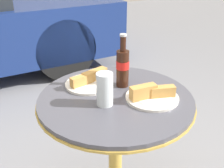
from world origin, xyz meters
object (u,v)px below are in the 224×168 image
at_px(bistro_table, 116,126).
at_px(lunch_plate_far, 89,81).
at_px(lunch_plate_near, 152,95).
at_px(drinking_glass, 105,91).
at_px(cola_bottle_left, 123,66).

height_order(bistro_table, lunch_plate_far, lunch_plate_far).
height_order(lunch_plate_near, lunch_plate_far, lunch_plate_near).
height_order(drinking_glass, lunch_plate_near, drinking_glass).
bearing_deg(cola_bottle_left, lunch_plate_far, 148.29).
bearing_deg(lunch_plate_near, lunch_plate_far, 124.69).
bearing_deg(cola_bottle_left, drinking_glass, -142.65).
relative_size(cola_bottle_left, lunch_plate_near, 1.09).
bearing_deg(bistro_table, lunch_plate_far, 107.59).
bearing_deg(drinking_glass, lunch_plate_far, 84.91).
relative_size(cola_bottle_left, drinking_glass, 1.78).
bearing_deg(drinking_glass, bistro_table, 25.35).
distance_m(bistro_table, lunch_plate_near, 0.24).
bearing_deg(lunch_plate_far, lunch_plate_near, -55.31).
height_order(drinking_glass, lunch_plate_far, drinking_glass).
bearing_deg(lunch_plate_far, bistro_table, -72.41).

